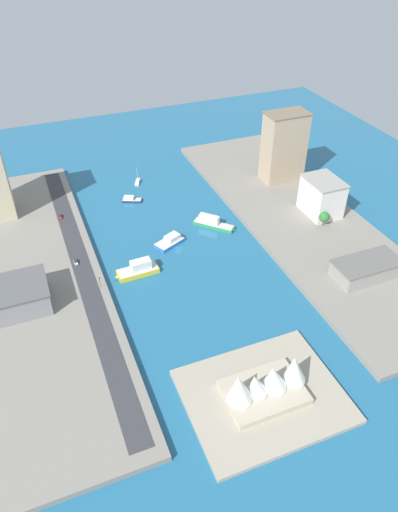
{
  "coord_description": "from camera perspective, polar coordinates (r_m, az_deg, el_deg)",
  "views": [
    {
      "loc": [
        70.45,
        207.73,
        163.03
      ],
      "look_at": [
        -7.32,
        14.07,
        2.69
      ],
      "focal_mm": 33.34,
      "sensor_mm": 36.0,
      "label": 1
    }
  ],
  "objects": [
    {
      "name": "van_white",
      "position": [
        265.64,
        -14.59,
        -0.68
      ],
      "size": [
        2.04,
        4.97,
        1.57
      ],
      "color": "black",
      "rests_on": "road_strip"
    },
    {
      "name": "carpark_squat_concrete",
      "position": [
        261.63,
        19.46,
        -1.42
      ],
      "size": [
        35.63,
        17.92,
        9.19
      ],
      "color": "gray",
      "rests_on": "quay_west"
    },
    {
      "name": "ferry_green_doubledeck",
      "position": [
        290.71,
        1.59,
        4.01
      ],
      "size": [
        22.37,
        22.83,
        7.21
      ],
      "color": "#2D8C4C",
      "rests_on": "ground_plane"
    },
    {
      "name": "road_strip",
      "position": [
        262.63,
        -13.88,
        -1.28
      ],
      "size": [
        9.75,
        228.0,
        0.15
      ],
      "primitive_type": "cube",
      "color": "#38383D",
      "rests_on": "quay_east"
    },
    {
      "name": "warehouse_low_gray",
      "position": [
        244.18,
        -20.73,
        -4.47
      ],
      "size": [
        27.73,
        26.05,
        12.35
      ],
      "color": "gray",
      "rests_on": "quay_east"
    },
    {
      "name": "traffic_light_waterfront",
      "position": [
        244.9,
        -11.82,
        -2.9
      ],
      "size": [
        0.36,
        0.36,
        6.5
      ],
      "color": "black",
      "rests_on": "quay_east"
    },
    {
      "name": "ground_plane",
      "position": [
        273.3,
        -2.53,
        0.87
      ],
      "size": [
        440.0,
        440.0,
        0.0
      ],
      "primitive_type": "plane",
      "color": "#23668E"
    },
    {
      "name": "hotel_broad_white",
      "position": [
        303.49,
        14.51,
        6.94
      ],
      "size": [
        19.36,
        25.34,
        22.75
      ],
      "color": "silver",
      "rests_on": "quay_west"
    },
    {
      "name": "park_tree_cluster",
      "position": [
        296.69,
        15.0,
        4.79
      ],
      "size": [
        13.65,
        11.87,
        9.41
      ],
      "color": "brown",
      "rests_on": "quay_west"
    },
    {
      "name": "pickup_red",
      "position": [
        306.32,
        -16.36,
        4.58
      ],
      "size": [
        2.04,
        5.1,
        1.61
      ],
      "color": "black",
      "rests_on": "road_strip"
    },
    {
      "name": "patrol_launch_navy",
      "position": [
        319.79,
        -8.18,
        6.76
      ],
      "size": [
        13.68,
        9.78,
        3.45
      ],
      "color": "#1E284C",
      "rests_on": "ground_plane"
    },
    {
      "name": "peninsula_point",
      "position": [
        202.05,
        7.72,
        -16.29
      ],
      "size": [
        62.68,
        51.08,
        2.0
      ],
      "primitive_type": "cube",
      "color": "#A89E89",
      "rests_on": "ground_plane"
    },
    {
      "name": "quay_east",
      "position": [
        263.34,
        -19.33,
        -2.83
      ],
      "size": [
        70.0,
        240.0,
        3.01
      ],
      "primitive_type": "cube",
      "color": "gray",
      "rests_on": "ground_plane"
    },
    {
      "name": "apartment_midrise_tan",
      "position": [
        332.87,
        10.13,
        12.77
      ],
      "size": [
        28.12,
        17.15,
        47.22
      ],
      "color": "tan",
      "rests_on": "quay_west"
    },
    {
      "name": "opera_landmark",
      "position": [
        195.68,
        7.9,
        -14.91
      ],
      "size": [
        35.74,
        22.86,
        17.53
      ],
      "color": "#BCAD93",
      "rests_on": "peninsula_point"
    },
    {
      "name": "sailboat_small_white",
      "position": [
        341.24,
        -7.36,
        8.86
      ],
      "size": [
        6.52,
        10.27,
        11.51
      ],
      "color": "white",
      "rests_on": "ground_plane"
    },
    {
      "name": "ferry_yellow_fast",
      "position": [
        256.05,
        -7.27,
        -1.57
      ],
      "size": [
        24.0,
        9.73,
        7.91
      ],
      "color": "yellow",
      "rests_on": "ground_plane"
    },
    {
      "name": "catamaran_blue",
      "position": [
        276.87,
        -3.48,
        1.82
      ],
      "size": [
        19.58,
        15.52,
        4.79
      ],
      "color": "blue",
      "rests_on": "ground_plane"
    },
    {
      "name": "quay_west",
      "position": [
        303.52,
        12.01,
        4.48
      ],
      "size": [
        70.0,
        240.0,
        3.01
      ],
      "primitive_type": "cube",
      "color": "gray",
      "rests_on": "ground_plane"
    }
  ]
}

